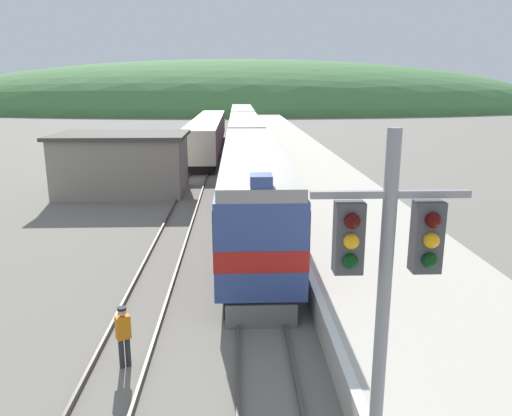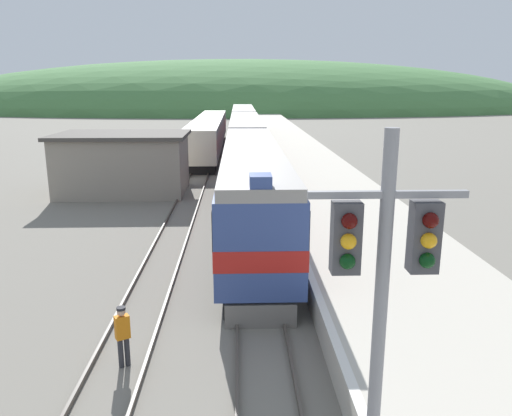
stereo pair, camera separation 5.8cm
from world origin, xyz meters
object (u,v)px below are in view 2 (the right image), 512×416
Objects in this scene: carriage_second at (246,140)px; siding_train at (209,134)px; track_worker at (123,333)px; signal_mast_main at (382,292)px; carriage_third at (243,123)px; express_train_lead_car at (252,188)px.

carriage_second reaches higher than siding_train.
carriage_second is at bearing 83.58° from track_worker.
siding_train is at bearing 96.14° from signal_mast_main.
signal_mast_main is at bearing -88.63° from carriage_third.
siding_train is at bearing -111.32° from carriage_third.
carriage_third is 11.65× the size of track_worker.
carriage_third is at bearing 68.68° from siding_train.
express_train_lead_car is at bearing 94.68° from signal_mast_main.
carriage_third is at bearing 91.37° from signal_mast_main.
signal_mast_main is (5.23, -48.61, 2.46)m from siding_train.
siding_train is 4.64× the size of signal_mast_main.
carriage_third is 0.63× the size of siding_train.
carriage_second is (0.00, 20.94, -0.01)m from express_train_lead_car.
siding_train is at bearing 109.86° from carriage_second.
express_train_lead_car is 41.38m from carriage_third.
siding_train is at bearing 90.21° from track_worker.
signal_mast_main reaches higher than siding_train.
carriage_third is 58.48m from signal_mast_main.
carriage_third is at bearing 90.00° from carriage_second.
carriage_second is 38.07m from signal_mast_main.
signal_mast_main is at bearing -87.90° from carriage_second.
carriage_second is 2.94× the size of signal_mast_main.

